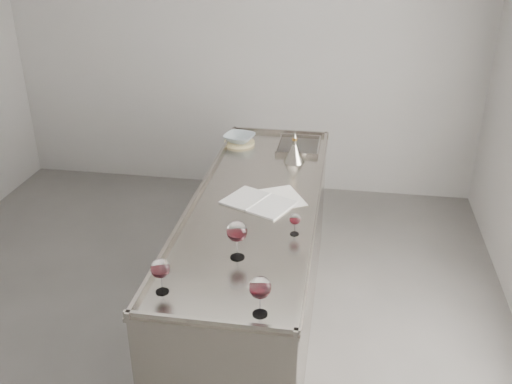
% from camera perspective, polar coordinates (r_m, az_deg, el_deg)
% --- Properties ---
extents(room_shell, '(4.54, 5.04, 2.84)m').
position_cam_1_polar(room_shell, '(3.14, -10.02, 4.90)').
color(room_shell, '#54514E').
rests_on(room_shell, ground).
extents(counter, '(0.77, 2.42, 0.97)m').
position_cam_1_polar(counter, '(3.71, -0.02, -7.28)').
color(counter, gray).
rests_on(counter, ground).
extents(wine_glass_left, '(0.09, 0.09, 0.18)m').
position_cam_1_polar(wine_glass_left, '(2.64, -9.54, -7.63)').
color(wine_glass_left, white).
rests_on(wine_glass_left, counter).
extents(wine_glass_middle, '(0.11, 0.11, 0.21)m').
position_cam_1_polar(wine_glass_middle, '(2.84, -1.91, -4.05)').
color(wine_glass_middle, white).
rests_on(wine_glass_middle, counter).
extents(wine_glass_right, '(0.10, 0.10, 0.19)m').
position_cam_1_polar(wine_glass_right, '(2.46, 0.41, -9.64)').
color(wine_glass_right, white).
rests_on(wine_glass_right, counter).
extents(wine_glass_small, '(0.06, 0.06, 0.13)m').
position_cam_1_polar(wine_glass_small, '(3.08, 3.92, -2.80)').
color(wine_glass_small, white).
rests_on(wine_glass_small, counter).
extents(notebook, '(0.48, 0.42, 0.02)m').
position_cam_1_polar(notebook, '(3.44, 0.24, -1.04)').
color(notebook, silver).
rests_on(notebook, counter).
extents(loose_paper_top, '(0.33, 0.37, 0.00)m').
position_cam_1_polar(loose_paper_top, '(3.51, 2.71, -0.53)').
color(loose_paper_top, white).
rests_on(loose_paper_top, counter).
extents(trivet, '(0.26, 0.26, 0.02)m').
position_cam_1_polar(trivet, '(4.34, -1.67, 4.96)').
color(trivet, tan).
rests_on(trivet, counter).
extents(ceramic_bowl, '(0.27, 0.27, 0.06)m').
position_cam_1_polar(ceramic_bowl, '(4.32, -1.67, 5.43)').
color(ceramic_bowl, '#8E9DA5').
rests_on(ceramic_bowl, trivet).
extents(wine_funnel, '(0.15, 0.15, 0.22)m').
position_cam_1_polar(wine_funnel, '(4.00, 3.85, 3.93)').
color(wine_funnel, gray).
rests_on(wine_funnel, counter).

